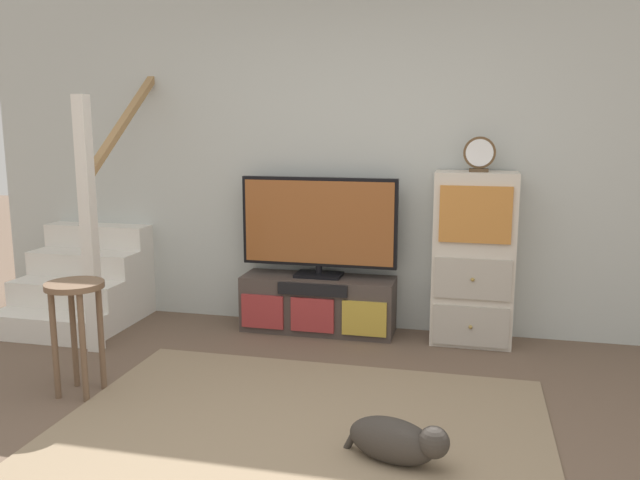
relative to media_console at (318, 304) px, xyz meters
name	(u,v)px	position (x,y,z in m)	size (l,w,h in m)	color
back_wall	(363,157)	(0.30, 0.27, 1.13)	(6.40, 0.12, 2.70)	#B2B7B2
area_rug	(303,425)	(0.30, -1.59, -0.21)	(2.60, 1.80, 0.01)	#847056
media_console	(318,304)	(0.00, 0.00, 0.00)	(1.19, 0.38, 0.43)	#423833
television	(319,224)	(0.00, 0.02, 0.63)	(1.21, 0.22, 0.77)	black
side_cabinet	(473,259)	(1.16, 0.01, 0.42)	(0.58, 0.38, 1.27)	beige
desk_clock	(479,154)	(1.18, 0.00, 1.18)	(0.22, 0.08, 0.25)	#4C3823
staircase	(97,272)	(-1.94, 0.01, 0.15)	(1.00, 1.36, 2.20)	silver
bar_stool_near	(76,311)	(-1.11, -1.49, 0.30)	(0.34, 0.34, 0.69)	brown
dog	(397,441)	(0.84, -1.86, -0.10)	(0.53, 0.32, 0.23)	#332D28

